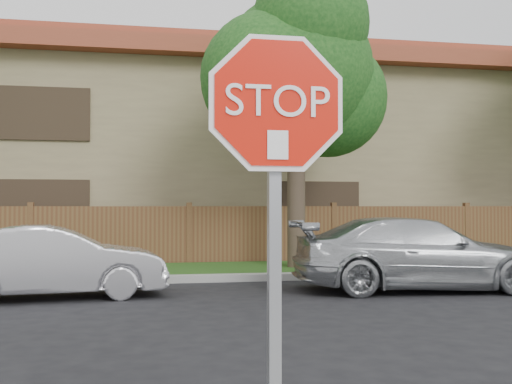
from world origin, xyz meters
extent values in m
cube|color=gray|center=(0.00, 8.15, 0.07)|extent=(70.00, 0.30, 0.15)
cube|color=#1E4714|center=(0.00, 9.80, 0.06)|extent=(70.00, 3.00, 0.12)
cube|color=#55321E|center=(0.00, 11.40, 0.80)|extent=(70.00, 0.12, 1.60)
cube|color=#857652|center=(0.00, 17.00, 3.00)|extent=(34.00, 8.00, 6.00)
cube|color=brown|center=(0.00, 17.00, 6.25)|extent=(35.20, 9.20, 0.50)
cube|color=brown|center=(0.00, 17.00, 6.85)|extent=(33.00, 5.50, 0.70)
cylinder|color=#382B21|center=(2.50, 9.70, 1.96)|extent=(0.44, 0.44, 3.92)
sphere|color=#133E13|center=(2.50, 9.70, 4.90)|extent=(3.80, 3.80, 3.80)
sphere|color=#133E13|center=(3.40, 10.00, 4.34)|extent=(3.00, 3.00, 3.00)
sphere|color=#133E13|center=(1.70, 9.30, 4.62)|extent=(3.20, 3.20, 3.20)
sphere|color=#133E13|center=(2.70, 9.10, 5.95)|extent=(2.80, 2.80, 2.80)
cube|color=gray|center=(-0.45, -1.44, 1.25)|extent=(0.06, 0.06, 2.30)
cylinder|color=white|center=(-0.45, -1.50, 2.15)|extent=(1.01, 0.02, 1.01)
cylinder|color=red|center=(-0.45, -1.51, 2.15)|extent=(0.93, 0.02, 0.93)
cube|color=white|center=(-0.45, -1.53, 1.93)|extent=(0.11, 0.00, 0.15)
imported|color=silver|center=(-2.70, 6.38, 0.63)|extent=(3.97, 1.76, 1.27)
imported|color=#ADB0B4|center=(4.00, 6.17, 0.69)|extent=(4.93, 2.36, 1.39)
camera|label=1|loc=(-1.12, -4.54, 1.62)|focal=42.00mm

